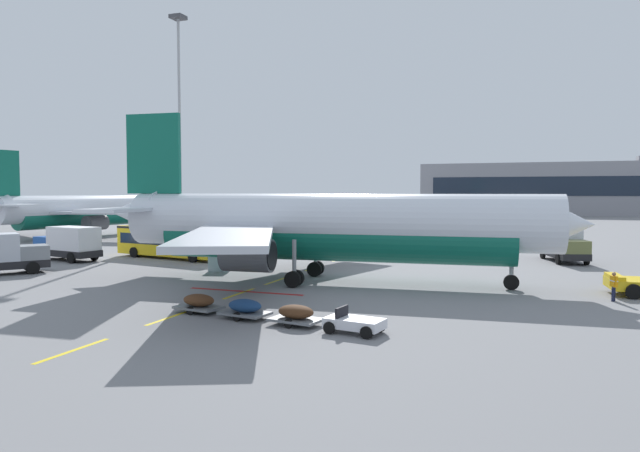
{
  "coord_description": "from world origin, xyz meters",
  "views": [
    {
      "loc": [
        35.31,
        -10.92,
        6.37
      ],
      "look_at": [
        21.44,
        26.4,
        4.01
      ],
      "focal_mm": 32.84,
      "sensor_mm": 36.0,
      "label": 1
    }
  ],
  "objects_px": {
    "catering_truck": "(69,243)",
    "uld_cargo_container": "(220,261)",
    "airliner_foreground": "(325,226)",
    "apron_shuttle_bus": "(171,240)",
    "baggage_train": "(270,311)",
    "airliner_mid_left": "(89,210)",
    "ground_power_truck": "(563,243)",
    "ground_crew_worker": "(614,285)",
    "apron_light_mast_near": "(179,104)"
  },
  "relations": [
    {
      "from": "airliner_foreground",
      "to": "ground_power_truck",
      "type": "xyz_separation_m",
      "value": [
        16.21,
        18.99,
        -2.3
      ]
    },
    {
      "from": "ground_power_truck",
      "to": "uld_cargo_container",
      "type": "relative_size",
      "value": 3.75
    },
    {
      "from": "apron_shuttle_bus",
      "to": "uld_cargo_container",
      "type": "height_order",
      "value": "apron_shuttle_bus"
    },
    {
      "from": "apron_shuttle_bus",
      "to": "ground_crew_worker",
      "type": "xyz_separation_m",
      "value": [
        36.82,
        -9.52,
        -0.78
      ]
    },
    {
      "from": "airliner_mid_left",
      "to": "baggage_train",
      "type": "xyz_separation_m",
      "value": [
        47.29,
        -40.49,
        -3.17
      ]
    },
    {
      "from": "airliner_mid_left",
      "to": "apron_light_mast_near",
      "type": "bearing_deg",
      "value": 6.6
    },
    {
      "from": "ground_crew_worker",
      "to": "ground_power_truck",
      "type": "bearing_deg",
      "value": 95.62
    },
    {
      "from": "baggage_train",
      "to": "airliner_foreground",
      "type": "bearing_deg",
      "value": 98.0
    },
    {
      "from": "apron_shuttle_bus",
      "to": "ground_power_truck",
      "type": "bearing_deg",
      "value": 16.62
    },
    {
      "from": "airliner_mid_left",
      "to": "airliner_foreground",
      "type": "bearing_deg",
      "value": -31.33
    },
    {
      "from": "catering_truck",
      "to": "uld_cargo_container",
      "type": "xyz_separation_m",
      "value": [
        16.54,
        -1.14,
        -0.85
      ]
    },
    {
      "from": "apron_shuttle_bus",
      "to": "uld_cargo_container",
      "type": "bearing_deg",
      "value": -34.24
    },
    {
      "from": "ground_crew_worker",
      "to": "airliner_mid_left",
      "type": "bearing_deg",
      "value": 155.79
    },
    {
      "from": "airliner_foreground",
      "to": "baggage_train",
      "type": "relative_size",
      "value": 2.98
    },
    {
      "from": "baggage_train",
      "to": "ground_crew_worker",
      "type": "height_order",
      "value": "ground_crew_worker"
    },
    {
      "from": "uld_cargo_container",
      "to": "apron_light_mast_near",
      "type": "height_order",
      "value": "apron_light_mast_near"
    },
    {
      "from": "catering_truck",
      "to": "ground_power_truck",
      "type": "relative_size",
      "value": 0.99
    },
    {
      "from": "airliner_foreground",
      "to": "airliner_mid_left",
      "type": "height_order",
      "value": "airliner_foreground"
    },
    {
      "from": "airliner_foreground",
      "to": "baggage_train",
      "type": "bearing_deg",
      "value": -82.0
    },
    {
      "from": "apron_shuttle_bus",
      "to": "ground_crew_worker",
      "type": "distance_m",
      "value": 38.04
    },
    {
      "from": "ground_crew_worker",
      "to": "apron_light_mast_near",
      "type": "xyz_separation_m",
      "value": [
        -49.59,
        30.26,
        17.15
      ]
    },
    {
      "from": "airliner_foreground",
      "to": "uld_cargo_container",
      "type": "xyz_separation_m",
      "value": [
        -9.91,
        2.64,
        -3.15
      ]
    },
    {
      "from": "airliner_foreground",
      "to": "airliner_mid_left",
      "type": "bearing_deg",
      "value": 148.67
    },
    {
      "from": "airliner_foreground",
      "to": "catering_truck",
      "type": "relative_size",
      "value": 4.75
    },
    {
      "from": "airliner_mid_left",
      "to": "apron_light_mast_near",
      "type": "xyz_separation_m",
      "value": [
        14.07,
        1.63,
        14.42
      ]
    },
    {
      "from": "baggage_train",
      "to": "apron_light_mast_near",
      "type": "height_order",
      "value": "apron_light_mast_near"
    },
    {
      "from": "ground_power_truck",
      "to": "apron_light_mast_near",
      "type": "distance_m",
      "value": 51.44
    },
    {
      "from": "apron_shuttle_bus",
      "to": "apron_light_mast_near",
      "type": "height_order",
      "value": "apron_light_mast_near"
    },
    {
      "from": "airliner_mid_left",
      "to": "catering_truck",
      "type": "relative_size",
      "value": 4.44
    },
    {
      "from": "airliner_mid_left",
      "to": "ground_crew_worker",
      "type": "relative_size",
      "value": 19.15
    },
    {
      "from": "apron_shuttle_bus",
      "to": "apron_light_mast_near",
      "type": "distance_m",
      "value": 29.34
    },
    {
      "from": "airliner_mid_left",
      "to": "baggage_train",
      "type": "distance_m",
      "value": 62.34
    },
    {
      "from": "ground_crew_worker",
      "to": "catering_truck",
      "type": "bearing_deg",
      "value": 173.97
    },
    {
      "from": "baggage_train",
      "to": "uld_cargo_container",
      "type": "height_order",
      "value": "uld_cargo_container"
    },
    {
      "from": "baggage_train",
      "to": "apron_light_mast_near",
      "type": "distance_m",
      "value": 56.45
    },
    {
      "from": "ground_power_truck",
      "to": "baggage_train",
      "type": "distance_m",
      "value": 34.92
    },
    {
      "from": "uld_cargo_container",
      "to": "ground_power_truck",
      "type": "bearing_deg",
      "value": 32.05
    },
    {
      "from": "airliner_mid_left",
      "to": "uld_cargo_container",
      "type": "relative_size",
      "value": 16.55
    },
    {
      "from": "baggage_train",
      "to": "airliner_mid_left",
      "type": "bearing_deg",
      "value": 139.43
    },
    {
      "from": "apron_light_mast_near",
      "to": "airliner_mid_left",
      "type": "bearing_deg",
      "value": -173.4
    },
    {
      "from": "airliner_mid_left",
      "to": "baggage_train",
      "type": "relative_size",
      "value": 2.79
    },
    {
      "from": "ground_power_truck",
      "to": "apron_light_mast_near",
      "type": "bearing_deg",
      "value": 167.76
    },
    {
      "from": "apron_shuttle_bus",
      "to": "ground_power_truck",
      "type": "xyz_separation_m",
      "value": [
        34.86,
        10.4,
        -0.1
      ]
    },
    {
      "from": "ground_power_truck",
      "to": "ground_crew_worker",
      "type": "relative_size",
      "value": 4.34
    },
    {
      "from": "apron_shuttle_bus",
      "to": "baggage_train",
      "type": "distance_m",
      "value": 29.61
    },
    {
      "from": "airliner_foreground",
      "to": "ground_crew_worker",
      "type": "height_order",
      "value": "airliner_foreground"
    },
    {
      "from": "airliner_mid_left",
      "to": "uld_cargo_container",
      "type": "bearing_deg",
      "value": -35.15
    },
    {
      "from": "airliner_foreground",
      "to": "catering_truck",
      "type": "xyz_separation_m",
      "value": [
        -26.45,
        3.77,
        -2.3
      ]
    },
    {
      "from": "apron_light_mast_near",
      "to": "uld_cargo_container",
      "type": "bearing_deg",
      "value": -51.14
    },
    {
      "from": "airliner_foreground",
      "to": "uld_cargo_container",
      "type": "distance_m",
      "value": 10.73
    }
  ]
}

